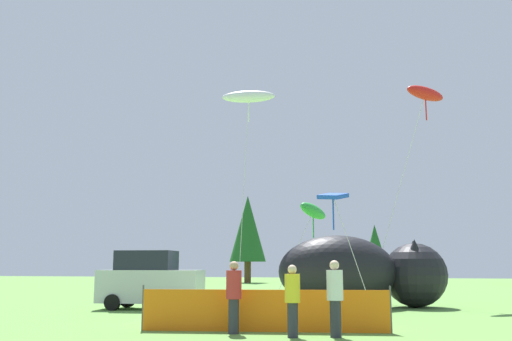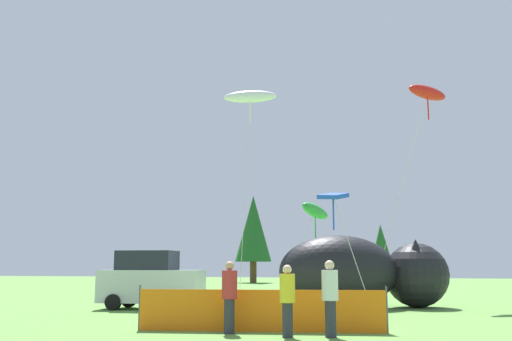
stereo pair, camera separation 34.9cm
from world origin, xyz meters
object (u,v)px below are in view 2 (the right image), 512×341
Objects in this scene: inflatable_cat at (360,274)px; kite_red_lizard at (427,93)px; kite_blue_box at (333,198)px; folding_chair at (318,304)px; kite_green_fish at (315,211)px; kite_white_ghost at (250,97)px; spectator_in_green_shirt at (229,294)px; parked_car at (151,281)px; spectator_in_blue_shirt at (287,298)px; spectator_in_yellow_shirt at (330,295)px.

inflatable_cat is 0.71× the size of kite_red_lizard.
inflatable_cat is at bearing 67.84° from kite_blue_box.
folding_chair is 0.18× the size of kite_green_fish.
kite_white_ghost is at bearing 132.65° from kite_blue_box.
folding_chair is 4.46m from spectator_in_green_shirt.
parked_car reaches higher than spectator_in_blue_shirt.
kite_red_lizard reaches higher than inflatable_cat.
inflatable_cat is 1.46× the size of kite_green_fish.
parked_car is 0.39× the size of kite_white_ghost.
kite_red_lizard is (4.30, 12.98, 8.71)m from spectator_in_blue_shirt.
parked_car reaches higher than spectator_in_yellow_shirt.
kite_red_lizard is (5.47, -0.68, 5.35)m from kite_green_fish.
spectator_in_green_shirt is 0.18× the size of kite_red_lizard.
kite_white_ghost is (-2.64, 12.42, 9.05)m from spectator_in_green_shirt.
spectator_in_green_shirt is 1.05× the size of spectator_in_blue_shirt.
inflatable_cat is 9.95m from spectator_in_blue_shirt.
inflatable_cat is at bearing 12.60° from parked_car.
kite_red_lizard is (3.15, 3.11, 8.31)m from inflatable_cat.
kite_green_fish reaches higher than parked_car.
parked_car is 8.80m from spectator_in_green_shirt.
inflatable_cat reaches higher than spectator_in_blue_shirt.
spectator_in_green_shirt is at bearing 165.09° from spectator_in_blue_shirt.
inflatable_cat is 9.62m from spectator_in_yellow_shirt.
spectator_in_blue_shirt is (-1.01, -0.26, -0.06)m from spectator_in_yellow_shirt.
parked_car is at bearing -153.65° from kite_red_lizard.
folding_chair is at bearing -116.08° from kite_red_lizard.
parked_car is 4.71× the size of folding_chair.
spectator_in_yellow_shirt is (0.87, -4.24, 0.50)m from folding_chair.
inflatable_cat reaches higher than folding_chair.
kite_green_fish is 1.08× the size of kite_blue_box.
inflatable_cat is at bearing 89.16° from spectator_in_yellow_shirt.
parked_car is at bearing 127.23° from spectator_in_green_shirt.
inflatable_cat is at bearing 41.76° from folding_chair.
spectator_in_yellow_shirt is at bearing -67.41° from kite_white_ghost.
kite_red_lizard is at bearing 22.46° from inflatable_cat.
folding_chair is at bearing -122.87° from inflatable_cat.
inflatable_cat is (1.01, 5.37, 0.84)m from folding_chair.
kite_blue_box is (0.34, 7.89, 3.33)m from spectator_in_blue_shirt.
kite_red_lizard is (11.21, 5.55, 8.55)m from parked_car.
kite_white_ghost is at bearing 108.22° from spectator_in_blue_shirt.
inflatable_cat reaches higher than spectator_in_green_shirt.
kite_green_fish is at bearing 172.86° from kite_red_lizard.
spectator_in_blue_shirt is 8.57m from kite_blue_box.
spectator_in_blue_shirt is 0.38× the size of kite_blue_box.
parked_car is at bearing -132.65° from kite_green_fish.
folding_chair is 0.08× the size of kite_white_ghost.
kite_blue_box is at bearing -134.40° from inflatable_cat.
kite_green_fish is (3.06, 0.82, -5.74)m from kite_white_ghost.
kite_white_ghost is at bearing -164.96° from kite_green_fish.
kite_green_fish reaches higher than folding_chair.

